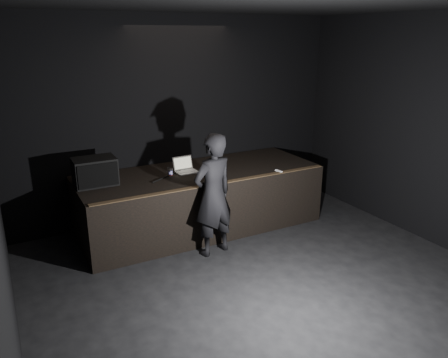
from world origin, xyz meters
TOP-DOWN VIEW (x-y plane):
  - ground at (0.00, 0.00)m, footprint 7.00×7.00m
  - room_walls at (0.00, 0.00)m, footprint 6.10×7.10m
  - stage_riser at (0.00, 2.73)m, footprint 4.00×1.50m
  - riser_lip at (0.00, 2.02)m, footprint 3.92×0.10m
  - stage_monitor at (-1.67, 2.85)m, footprint 0.62×0.46m
  - cable at (-0.47, 2.76)m, footprint 0.87×0.52m
  - laptop at (-0.22, 2.82)m, footprint 0.36×0.33m
  - beer_can at (-0.55, 2.64)m, footprint 0.06×0.06m
  - plastic_cup at (-0.47, 2.87)m, footprint 0.09×0.09m
  - wii_remote at (1.14, 2.08)m, footprint 0.05×0.15m
  - person at (-0.23, 1.78)m, footprint 0.76×0.58m

SIDE VIEW (x-z plane):
  - ground at x=0.00m, z-range 0.00..0.00m
  - stage_riser at x=0.00m, z-range 0.00..1.00m
  - person at x=-0.23m, z-range 0.00..1.85m
  - riser_lip at x=0.00m, z-range 1.00..1.01m
  - cable at x=-0.47m, z-range 1.00..1.02m
  - wii_remote at x=1.14m, z-range 1.00..1.03m
  - plastic_cup at x=-0.47m, z-range 1.00..1.11m
  - laptop at x=-0.22m, z-range 0.94..1.18m
  - beer_can at x=-0.55m, z-range 1.00..1.15m
  - stage_monitor at x=-1.67m, z-range 1.00..1.41m
  - room_walls at x=0.00m, z-range 0.26..3.78m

